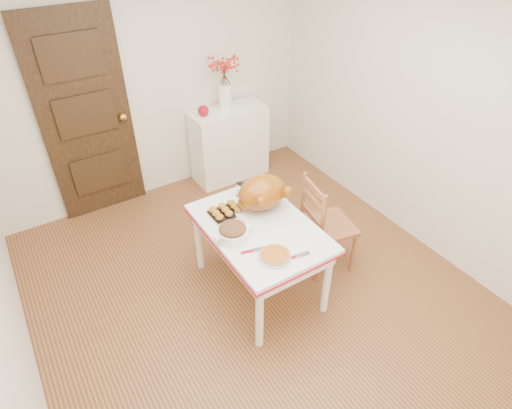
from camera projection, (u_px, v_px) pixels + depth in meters
floor at (256, 294)px, 3.75m from camera, size 3.50×4.00×0.00m
wall_back at (151, 82)px, 4.36m from camera, size 3.50×0.00×2.50m
wall_right at (426, 114)px, 3.76m from camera, size 0.00×4.00×2.50m
door_back at (87, 120)px, 4.17m from camera, size 0.85×0.06×2.06m
sideboard at (230, 144)px, 5.03m from camera, size 0.86×0.38×0.86m
kitchen_table at (259, 258)px, 3.61m from camera, size 0.80×1.16×0.69m
chair_oak at (329, 224)px, 3.79m from camera, size 0.48×0.48×0.94m
berry_vase at (225, 83)px, 4.58m from camera, size 0.32×0.32×0.61m
apple at (203, 111)px, 4.61m from camera, size 0.12×0.12×0.12m
turkey_platter at (262, 194)px, 3.49m from camera, size 0.53×0.44×0.30m
pumpkin_pie at (275, 255)px, 3.10m from camera, size 0.29×0.29×0.05m
stuffing_dish at (233, 232)px, 3.26m from camera, size 0.33×0.27×0.12m
rolls_tray at (225, 210)px, 3.51m from camera, size 0.25×0.20×0.07m
pie_server at (296, 256)px, 3.12m from camera, size 0.22×0.10×0.01m
carving_knife at (257, 250)px, 3.18m from camera, size 0.26×0.12×0.01m
drinking_glass at (240, 189)px, 3.71m from camera, size 0.09×0.09×0.12m
shaker_pair at (263, 184)px, 3.80m from camera, size 0.11×0.05×0.10m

